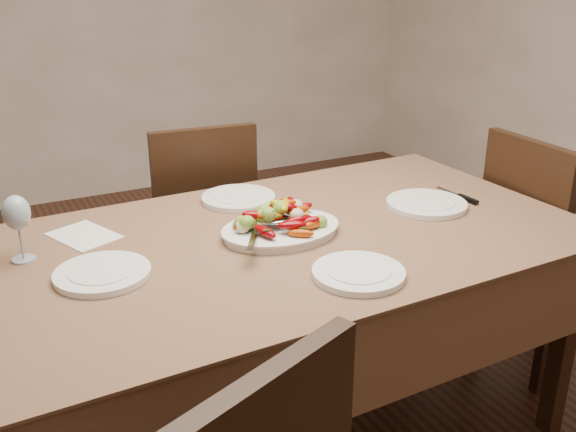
% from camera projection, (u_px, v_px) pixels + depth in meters
% --- Properties ---
extents(dining_table, '(1.86, 1.08, 0.76)m').
position_uv_depth(dining_table, '(288.00, 340.00, 2.11)').
color(dining_table, brown).
rests_on(dining_table, ground).
extents(chair_far, '(0.46, 0.46, 0.95)m').
position_uv_depth(chair_far, '(197.00, 225.00, 2.78)').
color(chair_far, black).
rests_on(chair_far, ground).
extents(chair_right, '(0.44, 0.44, 0.95)m').
position_uv_depth(chair_right, '(553.00, 253.00, 2.52)').
color(chair_right, black).
rests_on(chair_right, ground).
extents(serving_platter, '(0.37, 0.28, 0.02)m').
position_uv_depth(serving_platter, '(281.00, 231.00, 1.96)').
color(serving_platter, white).
rests_on(serving_platter, dining_table).
extents(roasted_vegetables, '(0.30, 0.21, 0.09)m').
position_uv_depth(roasted_vegetables, '(281.00, 214.00, 1.94)').
color(roasted_vegetables, '#6D0205').
rests_on(roasted_vegetables, serving_platter).
extents(serving_spoon, '(0.27, 0.19, 0.03)m').
position_uv_depth(serving_spoon, '(267.00, 228.00, 1.89)').
color(serving_spoon, '#9EA0A8').
rests_on(serving_spoon, serving_platter).
extents(plate_left, '(0.25, 0.25, 0.02)m').
position_uv_depth(plate_left, '(102.00, 274.00, 1.70)').
color(plate_left, white).
rests_on(plate_left, dining_table).
extents(plate_right, '(0.27, 0.27, 0.02)m').
position_uv_depth(plate_right, '(426.00, 204.00, 2.19)').
color(plate_right, white).
rests_on(plate_right, dining_table).
extents(plate_far, '(0.26, 0.26, 0.02)m').
position_uv_depth(plate_far, '(239.00, 198.00, 2.25)').
color(plate_far, white).
rests_on(plate_far, dining_table).
extents(plate_near, '(0.25, 0.25, 0.02)m').
position_uv_depth(plate_near, '(358.00, 273.00, 1.70)').
color(plate_near, white).
rests_on(plate_near, dining_table).
extents(wine_glass, '(0.08, 0.08, 0.20)m').
position_uv_depth(wine_glass, '(19.00, 227.00, 1.76)').
color(wine_glass, '#8C99A5').
rests_on(wine_glass, dining_table).
extents(menu_card, '(0.22, 0.25, 0.00)m').
position_uv_depth(menu_card, '(84.00, 236.00, 1.96)').
color(menu_card, silver).
rests_on(menu_card, dining_table).
extents(table_knife, '(0.03, 0.20, 0.01)m').
position_uv_depth(table_knife, '(459.00, 196.00, 2.28)').
color(table_knife, '#9EA0A8').
rests_on(table_knife, dining_table).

